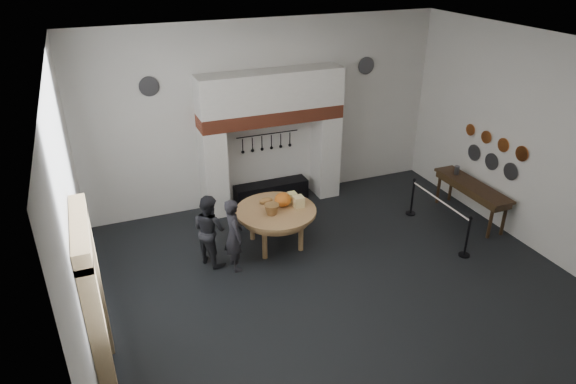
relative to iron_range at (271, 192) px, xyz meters
name	(u,v)px	position (x,y,z in m)	size (l,w,h in m)	color
floor	(336,280)	(0.00, -3.72, -0.25)	(9.00, 8.00, 0.02)	black
ceiling	(348,49)	(0.00, -3.72, 4.25)	(9.00, 8.00, 0.02)	silver
wall_back	(266,114)	(0.00, 0.28, 2.00)	(9.00, 0.02, 4.50)	silver
wall_front	(502,313)	(0.00, -7.72, 2.00)	(9.00, 0.02, 4.50)	silver
wall_left	(74,224)	(-4.50, -3.72, 2.00)	(0.02, 8.00, 4.50)	silver
wall_right	(534,143)	(4.50, -3.72, 2.00)	(0.02, 8.00, 4.50)	silver
chimney_pier_left	(214,172)	(-1.48, -0.07, 0.82)	(0.55, 0.70, 2.15)	silver
chimney_pier_right	(325,155)	(1.48, -0.07, 0.82)	(0.55, 0.70, 2.15)	silver
hearth_brick_band	(271,115)	(0.00, -0.07, 2.06)	(3.50, 0.72, 0.32)	#9E442B
chimney_hood	(271,90)	(0.00, -0.07, 2.67)	(3.50, 0.70, 0.90)	silver
iron_range	(271,192)	(0.00, 0.00, 0.00)	(1.90, 0.45, 0.50)	black
utensil_rail	(267,134)	(0.00, 0.20, 1.50)	(0.02, 0.02, 1.60)	black
door_recess	(91,317)	(-4.47, -4.72, 1.00)	(0.04, 1.10, 2.50)	black
door_jamb_near	(101,345)	(-4.38, -5.42, 1.05)	(0.22, 0.30, 2.60)	tan
door_jamb_far	(94,285)	(-4.38, -4.02, 1.05)	(0.22, 0.30, 2.60)	tan
door_lintel	(80,231)	(-4.38, -4.72, 2.40)	(0.22, 1.70, 0.30)	tan
wall_plaque	(83,235)	(-4.45, -2.92, 1.35)	(0.05, 0.34, 0.44)	gold
work_table	(276,211)	(-0.64, -2.03, 0.59)	(1.74, 1.74, 0.07)	tan
pumpkin	(283,200)	(-0.44, -1.93, 0.78)	(0.36, 0.36, 0.31)	orange
cheese_block_big	(298,202)	(-0.14, -2.08, 0.74)	(0.22, 0.22, 0.24)	#F2D990
cheese_block_small	(292,197)	(-0.16, -1.78, 0.72)	(0.18, 0.18, 0.20)	#FFF798
wicker_basket	(272,209)	(-0.79, -2.18, 0.73)	(0.32, 0.32, 0.22)	#976237
bread_loaf	(266,201)	(-0.74, -1.68, 0.69)	(0.31, 0.18, 0.13)	#AC733D
visitor_near	(234,235)	(-1.73, -2.55, 0.53)	(0.57, 0.37, 1.56)	#222127
visitor_far	(209,230)	(-2.13, -2.15, 0.52)	(0.75, 0.58, 1.53)	black
side_table	(472,185)	(4.10, -2.63, 0.62)	(0.55, 2.20, 0.06)	#382614
pewter_jug	(457,170)	(4.10, -2.03, 0.76)	(0.12, 0.12, 0.22)	#4D4D52
copper_pan_a	(522,154)	(4.46, -3.52, 1.70)	(0.34, 0.34, 0.03)	#C6662D
copper_pan_b	(503,145)	(4.46, -2.97, 1.70)	(0.32, 0.32, 0.03)	#C6662D
copper_pan_c	(486,137)	(4.46, -2.42, 1.70)	(0.30, 0.30, 0.03)	#C6662D
copper_pan_d	(470,130)	(4.46, -1.87, 1.70)	(0.28, 0.28, 0.03)	#C6662D
pewter_plate_left	(511,171)	(4.46, -3.32, 1.20)	(0.40, 0.40, 0.03)	#4C4C51
pewter_plate_mid	(492,162)	(4.46, -2.72, 1.20)	(0.40, 0.40, 0.03)	#4C4C51
pewter_plate_right	(474,153)	(4.46, -2.12, 1.20)	(0.40, 0.40, 0.03)	#4C4C51
pewter_plate_back_left	(149,86)	(-2.70, 0.24, 2.95)	(0.44, 0.44, 0.03)	#4C4C51
pewter_plate_back_right	(366,66)	(2.70, 0.24, 2.95)	(0.44, 0.44, 0.03)	#4C4C51
barrier_post_near	(467,238)	(2.93, -3.96, 0.20)	(0.05, 0.05, 0.90)	black
barrier_post_far	(412,198)	(2.93, -1.96, 0.20)	(0.05, 0.05, 0.90)	black
barrier_rope	(440,200)	(2.93, -2.96, 0.60)	(0.04, 0.04, 2.00)	silver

